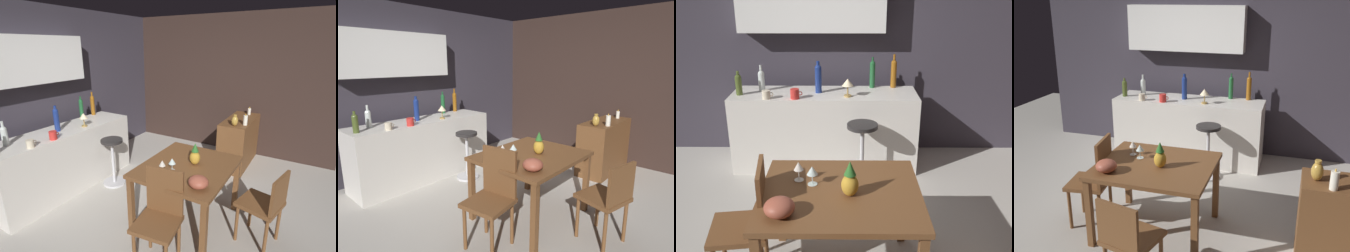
% 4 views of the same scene
% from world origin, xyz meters
% --- Properties ---
extents(ground_plane, '(9.00, 9.00, 0.00)m').
position_xyz_m(ground_plane, '(0.00, 0.00, 0.00)').
color(ground_plane, '#B7B2A8').
extents(wall_kitchen_back, '(5.20, 0.33, 2.60)m').
position_xyz_m(wall_kitchen_back, '(-0.06, 2.08, 1.41)').
color(wall_kitchen_back, '#38333D').
rests_on(wall_kitchen_back, ground_plane).
extents(wall_side_right, '(0.10, 4.40, 2.60)m').
position_xyz_m(wall_side_right, '(2.55, 0.30, 1.30)').
color(wall_side_right, '#33231E').
rests_on(wall_side_right, ground_plane).
extents(dining_table, '(1.12, 0.96, 0.74)m').
position_xyz_m(dining_table, '(0.06, -0.31, 0.65)').
color(dining_table, brown).
rests_on(dining_table, ground_plane).
extents(kitchen_counter, '(2.10, 0.60, 0.90)m').
position_xyz_m(kitchen_counter, '(-0.15, 1.57, 0.45)').
color(kitchen_counter, silver).
rests_on(kitchen_counter, ground_plane).
extents(sideboard_cabinet, '(1.10, 0.44, 0.82)m').
position_xyz_m(sideboard_cabinet, '(1.97, -0.37, 0.41)').
color(sideboard_cabinet, brown).
rests_on(sideboard_cabinet, ground_plane).
extents(chair_near_window, '(0.45, 0.45, 0.95)m').
position_xyz_m(chair_near_window, '(-0.59, -0.35, 0.51)').
color(chair_near_window, brown).
rests_on(chair_near_window, ground_plane).
extents(chair_by_doorway, '(0.48, 0.48, 0.84)m').
position_xyz_m(chair_by_doorway, '(0.15, -1.17, 0.48)').
color(chair_by_doorway, brown).
rests_on(chair_by_doorway, ground_plane).
extents(bar_stool, '(0.34, 0.34, 0.72)m').
position_xyz_m(bar_stool, '(0.27, 1.05, 0.38)').
color(bar_stool, '#262323').
rests_on(bar_stool, ground_plane).
extents(wine_glass_left, '(0.08, 0.08, 0.14)m').
position_xyz_m(wine_glass_left, '(-0.14, -0.22, 0.85)').
color(wine_glass_left, silver).
rests_on(wine_glass_left, dining_table).
extents(wine_glass_right, '(0.07, 0.07, 0.15)m').
position_xyz_m(wine_glass_right, '(-0.24, -0.16, 0.85)').
color(wine_glass_right, silver).
rests_on(wine_glass_right, dining_table).
extents(pineapple_centerpiece, '(0.12, 0.12, 0.26)m').
position_xyz_m(pineapple_centerpiece, '(0.13, -0.36, 0.85)').
color(pineapple_centerpiece, gold).
rests_on(pineapple_centerpiece, dining_table).
extents(fruit_bowl, '(0.20, 0.20, 0.12)m').
position_xyz_m(fruit_bowl, '(-0.31, -0.60, 0.80)').
color(fruit_bowl, '#9E4C38').
rests_on(fruit_bowl, dining_table).
extents(wine_bottle_clear, '(0.07, 0.07, 0.30)m').
position_xyz_m(wine_bottle_clear, '(-0.87, 1.65, 1.03)').
color(wine_bottle_clear, silver).
rests_on(wine_bottle_clear, kitchen_counter).
extents(wine_bottle_cobalt, '(0.07, 0.07, 0.36)m').
position_xyz_m(wine_bottle_cobalt, '(-0.21, 1.58, 1.08)').
color(wine_bottle_cobalt, navy).
rests_on(wine_bottle_cobalt, kitchen_counter).
extents(wine_bottle_amber, '(0.07, 0.07, 0.39)m').
position_xyz_m(wine_bottle_amber, '(0.66, 1.81, 1.08)').
color(wine_bottle_amber, '#8C5114').
rests_on(wine_bottle_amber, kitchen_counter).
extents(wine_bottle_green, '(0.06, 0.06, 0.36)m').
position_xyz_m(wine_bottle_green, '(0.41, 1.80, 1.07)').
color(wine_bottle_green, '#1E592D').
rests_on(wine_bottle_green, kitchen_counter).
extents(wine_bottle_olive, '(0.07, 0.07, 0.27)m').
position_xyz_m(wine_bottle_olive, '(-1.09, 1.49, 1.03)').
color(wine_bottle_olive, '#475623').
rests_on(wine_bottle_olive, kitchen_counter).
extents(cup_red, '(0.13, 0.09, 0.11)m').
position_xyz_m(cup_red, '(-0.45, 1.34, 0.95)').
color(cup_red, red).
rests_on(cup_red, kitchen_counter).
extents(cup_cream, '(0.12, 0.09, 0.09)m').
position_xyz_m(cup_cream, '(-0.76, 1.33, 0.95)').
color(cup_cream, beige).
rests_on(cup_cream, kitchen_counter).
extents(counter_lamp, '(0.13, 0.13, 0.20)m').
position_xyz_m(counter_lamp, '(0.12, 1.42, 1.05)').
color(counter_lamp, '#A58447').
rests_on(counter_lamp, kitchen_counter).
extents(pillar_candle_tall, '(0.07, 0.07, 0.18)m').
position_xyz_m(pillar_candle_tall, '(1.66, -0.52, 0.90)').
color(pillar_candle_tall, white).
rests_on(pillar_candle_tall, sideboard_cabinet).
extents(pillar_candle_short, '(0.06, 0.06, 0.15)m').
position_xyz_m(pillar_candle_short, '(2.34, -0.41, 0.88)').
color(pillar_candle_short, white).
rests_on(pillar_candle_short, sideboard_cabinet).
extents(vase_brass, '(0.10, 0.10, 0.18)m').
position_xyz_m(vase_brass, '(1.53, -0.39, 0.90)').
color(vase_brass, '#B78C38').
rests_on(vase_brass, sideboard_cabinet).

